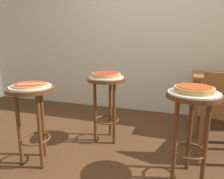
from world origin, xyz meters
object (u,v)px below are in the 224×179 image
object	(u,v)px
serving_plate_foreground	(30,86)
serving_plate_middle	(194,93)
pizza_foreground	(30,85)
stool_leftside	(106,94)
pizza_middle	(194,89)
pizza_leftside	(106,75)
pizza_server_knife	(32,84)
stool_foreground	(32,107)
stool_middle	(192,116)
serving_plate_leftside	(106,77)

from	to	relation	value
serving_plate_foreground	serving_plate_middle	world-z (taller)	same
pizza_foreground	stool_leftside	xyz separation A→B (m)	(0.47, 0.67, -0.21)
pizza_middle	pizza_leftside	size ratio (longest dim) A/B	0.96
pizza_foreground	pizza_server_knife	distance (m)	0.04
stool_foreground	pizza_foreground	world-z (taller)	pizza_foreground
pizza_middle	stool_foreground	bearing A→B (deg)	-170.98
serving_plate_middle	pizza_leftside	distance (m)	0.99
stool_middle	serving_plate_middle	bearing A→B (deg)	90.00
serving_plate_leftside	pizza_server_knife	distance (m)	0.81
pizza_leftside	stool_foreground	bearing A→B (deg)	-124.98
serving_plate_middle	serving_plate_leftside	distance (m)	0.99
serving_plate_foreground	pizza_server_knife	bearing A→B (deg)	-33.69
stool_middle	serving_plate_foreground	bearing A→B (deg)	-170.98
stool_foreground	pizza_middle	bearing A→B (deg)	9.02
pizza_foreground	stool_leftside	bearing A→B (deg)	55.02
stool_foreground	pizza_leftside	size ratio (longest dim) A/B	2.33
pizza_server_knife	pizza_leftside	bearing A→B (deg)	26.67
stool_leftside	serving_plate_leftside	bearing A→B (deg)	0.00
stool_middle	pizza_leftside	size ratio (longest dim) A/B	2.33
serving_plate_foreground	pizza_foreground	xyz separation A→B (m)	(0.00, 0.00, 0.02)
serving_plate_leftside	pizza_leftside	distance (m)	0.03
stool_leftside	pizza_leftside	bearing A→B (deg)	0.00
stool_foreground	serving_plate_foreground	distance (m)	0.19
pizza_server_knife	pizza_foreground	bearing A→B (deg)	115.42
pizza_middle	pizza_leftside	distance (m)	0.99
pizza_foreground	stool_leftside	size ratio (longest dim) A/B	0.42
serving_plate_foreground	pizza_leftside	size ratio (longest dim) A/B	1.15
stool_middle	pizza_middle	world-z (taller)	pizza_middle
stool_middle	serving_plate_leftside	xyz separation A→B (m)	(-0.89, 0.45, 0.19)
pizza_leftside	serving_plate_leftside	bearing A→B (deg)	180.00
pizza_foreground	stool_middle	xyz separation A→B (m)	(1.35, 0.21, -0.21)
stool_middle	serving_plate_middle	world-z (taller)	serving_plate_middle
pizza_middle	stool_leftside	bearing A→B (deg)	153.04
stool_middle	pizza_server_knife	world-z (taller)	pizza_server_knife
stool_foreground	serving_plate_leftside	world-z (taller)	serving_plate_leftside
stool_foreground	stool_middle	distance (m)	1.37
pizza_middle	serving_plate_middle	bearing A→B (deg)	0.00
stool_leftside	serving_plate_leftside	xyz separation A→B (m)	(0.00, 0.00, 0.19)
stool_middle	pizza_middle	distance (m)	0.22
stool_foreground	serving_plate_foreground	size ratio (longest dim) A/B	2.03
serving_plate_foreground	serving_plate_leftside	distance (m)	0.81
serving_plate_leftside	pizza_foreground	bearing A→B (deg)	-124.98
pizza_foreground	serving_plate_middle	world-z (taller)	pizza_foreground
pizza_foreground	stool_middle	size ratio (longest dim) A/B	0.42
pizza_middle	serving_plate_leftside	world-z (taller)	pizza_middle
stool_foreground	pizza_middle	xyz separation A→B (m)	(1.35, 0.21, 0.22)
stool_foreground	pizza_leftside	world-z (taller)	pizza_leftside
stool_leftside	pizza_leftside	xyz separation A→B (m)	(0.00, 0.00, 0.22)
serving_plate_foreground	pizza_foreground	size ratio (longest dim) A/B	1.19
stool_foreground	serving_plate_foreground	world-z (taller)	serving_plate_foreground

